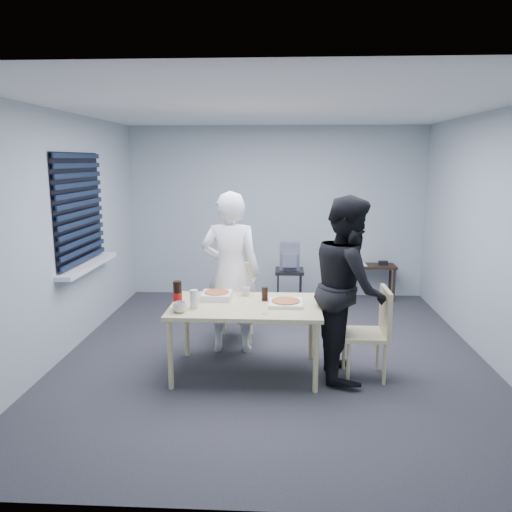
# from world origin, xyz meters

# --- Properties ---
(room) EXTENTS (5.00, 5.00, 5.00)m
(room) POSITION_xyz_m (-2.20, 0.40, 1.44)
(room) COLOR #29282D
(room) RESTS_ON ground
(dining_table) EXTENTS (1.45, 0.92, 0.71)m
(dining_table) POSITION_xyz_m (-0.26, -0.49, 0.65)
(dining_table) COLOR beige
(dining_table) RESTS_ON ground
(chair_far) EXTENTS (0.42, 0.42, 0.89)m
(chair_far) POSITION_xyz_m (-0.44, 0.54, 0.51)
(chair_far) COLOR beige
(chair_far) RESTS_ON ground
(chair_right) EXTENTS (0.42, 0.42, 0.89)m
(chair_right) POSITION_xyz_m (0.98, -0.53, 0.51)
(chair_right) COLOR beige
(chair_right) RESTS_ON ground
(person_white) EXTENTS (0.65, 0.42, 1.77)m
(person_white) POSITION_xyz_m (-0.47, 0.10, 0.89)
(person_white) COLOR white
(person_white) RESTS_ON ground
(person_black) EXTENTS (0.47, 0.86, 1.77)m
(person_black) POSITION_xyz_m (0.73, -0.47, 0.89)
(person_black) COLOR black
(person_black) RESTS_ON ground
(side_table) EXTENTS (0.80, 0.36, 0.53)m
(side_table) POSITION_xyz_m (1.40, 2.28, 0.45)
(side_table) COLOR black
(side_table) RESTS_ON ground
(stool) EXTENTS (0.40, 0.40, 0.56)m
(stool) POSITION_xyz_m (0.20, 1.78, 0.45)
(stool) COLOR black
(stool) RESTS_ON ground
(backpack) EXTENTS (0.28, 0.21, 0.40)m
(backpack) POSITION_xyz_m (0.20, 1.77, 0.75)
(backpack) COLOR slate
(backpack) RESTS_ON stool
(pizza_box_a) EXTENTS (0.30, 0.30, 0.07)m
(pizza_box_a) POSITION_xyz_m (-0.57, -0.30, 0.74)
(pizza_box_a) COLOR white
(pizza_box_a) RESTS_ON dining_table
(pizza_box_b) EXTENTS (0.33, 0.33, 0.05)m
(pizza_box_b) POSITION_xyz_m (0.13, -0.49, 0.73)
(pizza_box_b) COLOR white
(pizza_box_b) RESTS_ON dining_table
(mug_a) EXTENTS (0.17, 0.17, 0.10)m
(mug_a) POSITION_xyz_m (-0.85, -0.79, 0.75)
(mug_a) COLOR silver
(mug_a) RESTS_ON dining_table
(mug_b) EXTENTS (0.10, 0.10, 0.09)m
(mug_b) POSITION_xyz_m (-0.29, -0.18, 0.75)
(mug_b) COLOR silver
(mug_b) RESTS_ON dining_table
(cola_glass) EXTENTS (0.07, 0.07, 0.14)m
(cola_glass) POSITION_xyz_m (-0.08, -0.36, 0.78)
(cola_glass) COLOR black
(cola_glass) RESTS_ON dining_table
(soda_bottle) EXTENTS (0.09, 0.09, 0.27)m
(soda_bottle) POSITION_xyz_m (-0.89, -0.69, 0.84)
(soda_bottle) COLOR black
(soda_bottle) RESTS_ON dining_table
(plastic_cups) EXTENTS (0.09, 0.09, 0.18)m
(plastic_cups) POSITION_xyz_m (-0.74, -0.65, 0.80)
(plastic_cups) COLOR silver
(plastic_cups) RESTS_ON dining_table
(rubber_band) EXTENTS (0.06, 0.06, 0.00)m
(rubber_band) POSITION_xyz_m (-0.06, -0.79, 0.71)
(rubber_band) COLOR red
(rubber_band) RESTS_ON dining_table
(papers) EXTENTS (0.29, 0.35, 0.01)m
(papers) POSITION_xyz_m (1.25, 2.31, 0.54)
(papers) COLOR white
(papers) RESTS_ON side_table
(black_box) EXTENTS (0.13, 0.10, 0.06)m
(black_box) POSITION_xyz_m (1.62, 2.30, 0.56)
(black_box) COLOR black
(black_box) RESTS_ON side_table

